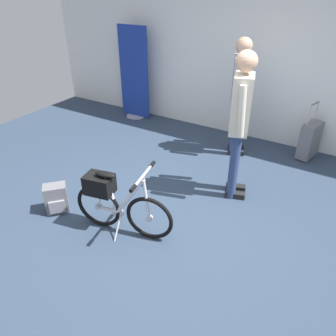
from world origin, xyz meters
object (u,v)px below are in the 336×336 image
at_px(floor_banner_stand, 134,78).
at_px(folding_bike_foreground, 116,201).
at_px(visitor_near_wall, 240,119).
at_px(backpack_on_floor, 56,199).
at_px(visitor_browsing, 239,91).
at_px(rolling_suitcase, 310,140).

xyz_separation_m(floor_banner_stand, folding_bike_foreground, (1.74, -2.71, -0.35)).
xyz_separation_m(folding_bike_foreground, visitor_near_wall, (0.78, 1.25, 0.61)).
distance_m(floor_banner_stand, visitor_near_wall, 2.92).
distance_m(floor_banner_stand, backpack_on_floor, 3.02).
relative_size(folding_bike_foreground, visitor_browsing, 0.64).
relative_size(floor_banner_stand, visitor_browsing, 0.98).
height_order(rolling_suitcase, backpack_on_floor, rolling_suitcase).
bearing_deg(backpack_on_floor, folding_bike_foreground, 7.45).
bearing_deg(backpack_on_floor, visitor_browsing, 63.90).
relative_size(visitor_near_wall, backpack_on_floor, 5.05).
bearing_deg(rolling_suitcase, folding_bike_foreground, -117.22).
bearing_deg(folding_bike_foreground, visitor_browsing, 80.47).
relative_size(visitor_near_wall, visitor_browsing, 1.03).
distance_m(visitor_browsing, rolling_suitcase, 1.26).
bearing_deg(visitor_browsing, floor_banner_stand, 168.79).
bearing_deg(floor_banner_stand, visitor_near_wall, -30.15).
xyz_separation_m(floor_banner_stand, rolling_suitcase, (3.12, -0.03, -0.44)).
bearing_deg(backpack_on_floor, rolling_suitcase, 52.12).
xyz_separation_m(visitor_near_wall, visitor_browsing, (-0.39, 1.04, -0.04)).
distance_m(folding_bike_foreground, backpack_on_floor, 0.82).
xyz_separation_m(visitor_browsing, rolling_suitcase, (1.00, 0.39, -0.66)).
height_order(floor_banner_stand, visitor_near_wall, visitor_near_wall).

